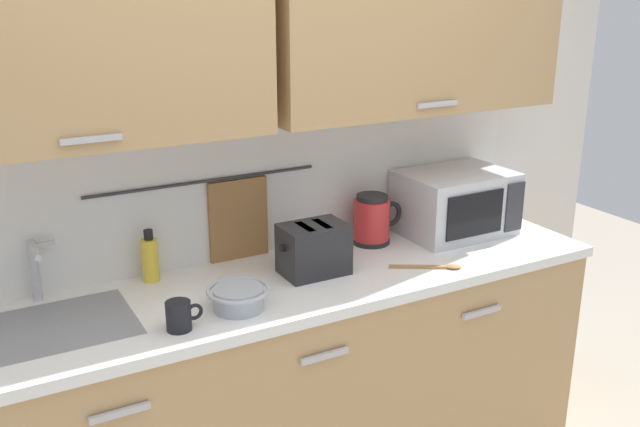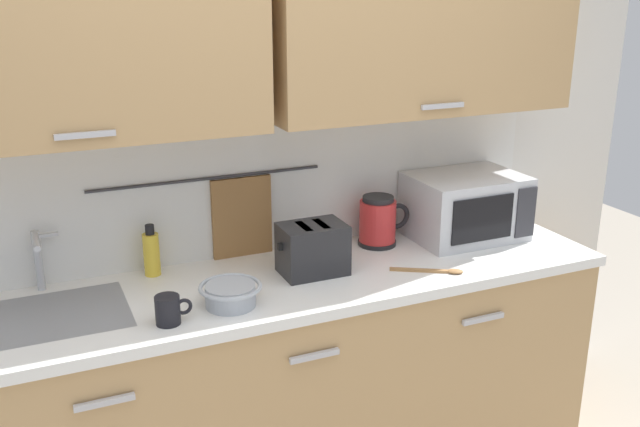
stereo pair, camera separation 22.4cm
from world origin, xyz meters
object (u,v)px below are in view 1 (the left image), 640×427
electric_kettle (372,220)px  wooden_spoon (434,267)px  dish_soap_bottle (150,259)px  mixing_bowl (239,297)px  mug_near_sink (180,316)px  microwave (455,202)px  toaster (314,249)px

electric_kettle → wooden_spoon: (0.06, -0.35, -0.10)m
electric_kettle → dish_soap_bottle: electric_kettle is taller
mixing_bowl → wooden_spoon: bearing=-2.5°
dish_soap_bottle → mug_near_sink: size_ratio=1.63×
electric_kettle → mixing_bowl: electric_kettle is taller
microwave → mug_near_sink: (-1.33, -0.30, -0.09)m
electric_kettle → wooden_spoon: bearing=-80.6°
electric_kettle → toaster: 0.40m
microwave → wooden_spoon: bearing=-138.3°
mixing_bowl → toaster: size_ratio=0.84×
toaster → wooden_spoon: bearing=-23.4°
wooden_spoon → dish_soap_bottle: bearing=157.4°
mixing_bowl → toaster: toaster is taller
microwave → mug_near_sink: 1.37m
electric_kettle → mug_near_sink: size_ratio=1.89×
mug_near_sink → microwave: bearing=12.7°
wooden_spoon → electric_kettle: bearing=99.4°
electric_kettle → toaster: size_ratio=0.89×
microwave → mixing_bowl: microwave is taller
dish_soap_bottle → mixing_bowl: (0.19, -0.37, -0.04)m
mug_near_sink → mixing_bowl: bearing=12.1°
wooden_spoon → mug_near_sink: bearing=-179.3°
electric_kettle → mixing_bowl: (-0.73, -0.32, -0.06)m
mug_near_sink → wooden_spoon: 1.01m
dish_soap_bottle → wooden_spoon: bearing=-22.6°
mixing_bowl → electric_kettle: bearing=23.3°
electric_kettle → toaster: (-0.37, -0.17, -0.01)m
dish_soap_bottle → wooden_spoon: dish_soap_bottle is taller
wooden_spoon → microwave: bearing=41.7°
toaster → wooden_spoon: size_ratio=1.01×
dish_soap_bottle → toaster: 0.60m
dish_soap_bottle → microwave: bearing=-5.2°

